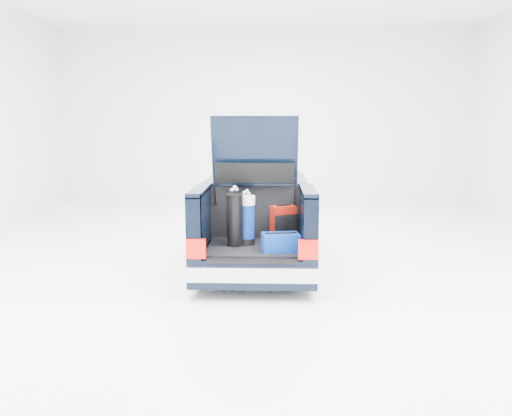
{
  "coord_description": "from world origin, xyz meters",
  "views": [
    {
      "loc": [
        0.28,
        -9.08,
        2.41
      ],
      "look_at": [
        0.0,
        -0.5,
        1.0
      ],
      "focal_mm": 38.0,
      "sensor_mm": 36.0,
      "label": 1
    }
  ],
  "objects_px": {
    "car": "(257,221)",
    "blue_duffel": "(281,242)",
    "red_suitcase": "(283,224)",
    "blue_golf_bag": "(247,220)",
    "black_golf_bag": "(235,219)"
  },
  "relations": [
    {
      "from": "red_suitcase",
      "to": "car",
      "type": "bearing_deg",
      "value": 84.76
    },
    {
      "from": "car",
      "to": "black_golf_bag",
      "type": "xyz_separation_m",
      "value": [
        -0.27,
        -1.59,
        0.32
      ]
    },
    {
      "from": "car",
      "to": "blue_duffel",
      "type": "xyz_separation_m",
      "value": [
        0.38,
        -1.85,
        0.05
      ]
    },
    {
      "from": "black_golf_bag",
      "to": "blue_golf_bag",
      "type": "distance_m",
      "value": 0.21
    },
    {
      "from": "car",
      "to": "red_suitcase",
      "type": "distance_m",
      "value": 1.36
    },
    {
      "from": "red_suitcase",
      "to": "blue_duffel",
      "type": "xyz_separation_m",
      "value": [
        -0.04,
        -0.57,
        -0.15
      ]
    },
    {
      "from": "blue_golf_bag",
      "to": "car",
      "type": "bearing_deg",
      "value": 79.9
    },
    {
      "from": "car",
      "to": "red_suitcase",
      "type": "bearing_deg",
      "value": -71.54
    },
    {
      "from": "black_golf_bag",
      "to": "blue_duffel",
      "type": "xyz_separation_m",
      "value": [
        0.66,
        -0.26,
        -0.27
      ]
    },
    {
      "from": "black_golf_bag",
      "to": "blue_duffel",
      "type": "height_order",
      "value": "black_golf_bag"
    },
    {
      "from": "car",
      "to": "red_suitcase",
      "type": "xyz_separation_m",
      "value": [
        0.43,
        -1.28,
        0.2
      ]
    },
    {
      "from": "red_suitcase",
      "to": "blue_golf_bag",
      "type": "distance_m",
      "value": 0.57
    },
    {
      "from": "blue_golf_bag",
      "to": "red_suitcase",
      "type": "bearing_deg",
      "value": 13.59
    },
    {
      "from": "red_suitcase",
      "to": "black_golf_bag",
      "type": "bearing_deg",
      "value": -179.96
    },
    {
      "from": "red_suitcase",
      "to": "blue_golf_bag",
      "type": "xyz_separation_m",
      "value": [
        -0.53,
        -0.19,
        0.1
      ]
    }
  ]
}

